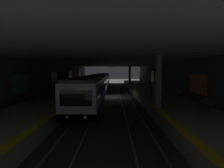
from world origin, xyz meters
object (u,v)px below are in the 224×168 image
Objects in this scene: metro_train at (99,84)px; backpack_on_floor at (74,89)px; bench_right_mid at (79,81)px; person_standing_far at (74,83)px; person_walking_mid at (64,87)px; person_boarding at (151,89)px; suitcase_rolling at (76,87)px; pillar_near at (158,82)px; person_waiting_near at (86,82)px; bench_left_near at (207,102)px; bench_left_mid at (179,93)px; trash_bin at (52,92)px; bench_right_near at (50,90)px; pillar_far at (130,75)px.

metro_train reaches higher than backpack_on_floor.
bench_right_mid is at bearing 25.03° from metro_train.
metro_train is 4.96m from person_standing_far.
person_walking_mid is (-19.39, -1.80, 0.40)m from bench_right_mid.
suitcase_rolling is at bearing 52.23° from person_boarding.
pillar_near reaches higher than person_standing_far.
bench_left_near is at bearing -148.21° from person_waiting_near.
person_waiting_near is at bearing -154.23° from bench_right_mid.
pillar_near is at bearing -145.14° from person_standing_far.
person_walking_mid reaches higher than bench_right_mid.
pillar_near is 2.99× the size of person_waiting_near.
metro_train reaches higher than suitcase_rolling.
person_standing_far reaches higher than backpack_on_floor.
bench_left_mid is 15.59m from person_walking_mid.
pillar_near reaches higher than person_walking_mid.
person_standing_far is at bearing 34.86° from pillar_near.
suitcase_rolling is (16.67, 15.13, -0.22)m from bench_left_near.
person_waiting_near is at bearing -4.63° from person_walking_mid.
bench_left_near is 1.12× the size of person_waiting_near.
person_waiting_near is (16.51, 14.19, 0.29)m from bench_left_mid.
trash_bin is at bearing 172.04° from person_waiting_near.
bench_right_near is 19.90m from bench_right_mid.
person_boarding is 3.80× the size of backpack_on_floor.
bench_right_near is at bearing 134.99° from metro_train.
metro_train is 18.69m from bench_left_near.
backpack_on_floor is 0.47× the size of trash_bin.
bench_right_mid is at bearing 24.25° from pillar_near.
person_boarding is (-9.13, -12.35, -0.13)m from person_standing_far.
trash_bin is (-21.32, -0.73, -0.10)m from bench_right_mid.
person_walking_mid is at bearing 58.21° from bench_left_near.
metro_train is 43.20× the size of trash_bin.
pillar_near reaches higher than person_boarding.
metro_train is at bearing -37.94° from person_walking_mid.
bench_left_near is at bearing -93.52° from pillar_near.
person_boarding is 1.79× the size of trash_bin.
backpack_on_floor is at bearing 64.52° from bench_left_mid.
pillar_far is (26.40, 0.00, 0.00)m from pillar_near.
bench_left_near is at bearing -114.76° from trash_bin.
bench_right_near is at bearing 81.41° from bench_left_mid.
bench_right_mid is at bearing 0.00° from bench_right_near.
metro_train is 40.42× the size of suitcase_rolling.
bench_right_mid is at bearing 5.29° from person_walking_mid.
person_boarding is at bearing -96.31° from bench_right_near.
suitcase_rolling is at bearing -1.18° from person_walking_mid.
metro_train is at bearing 35.07° from bench_left_near.
person_standing_far reaches higher than bench_right_near.
bench_left_mid is at bearing -142.79° from bench_right_mid.
person_waiting_near is 13.46m from person_walking_mid.
person_walking_mid is at bearing -174.71° from bench_right_mid.
person_waiting_near reaches higher than bench_right_mid.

